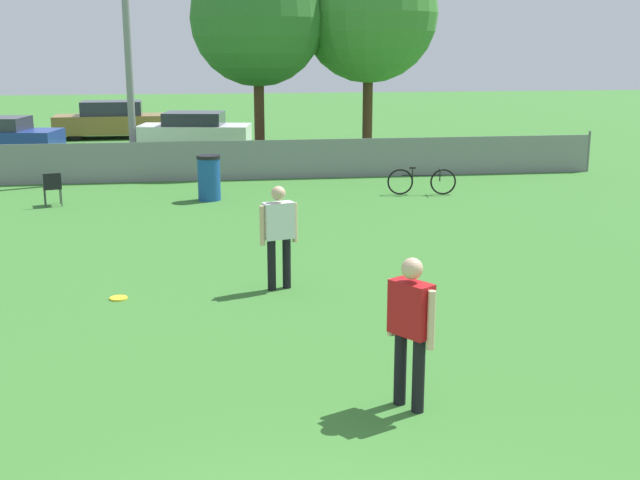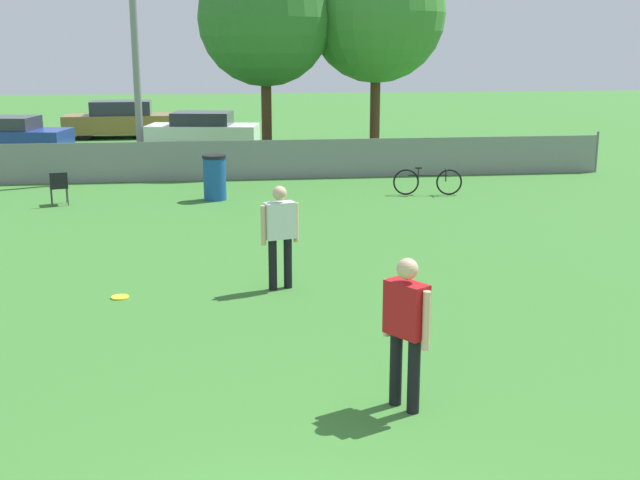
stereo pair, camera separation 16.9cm
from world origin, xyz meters
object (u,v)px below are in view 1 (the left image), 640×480
folding_chair_sideline (52,186)px  bicycle_sideline (422,181)px  parked_car_white (194,130)px  player_defender_red (411,322)px  tree_near_pole (258,19)px  player_receiver_white (279,230)px  trash_bin (209,178)px  frisbee_disc (118,298)px  tree_far_right (369,13)px  light_pole (125,1)px  parked_car_tan (113,120)px

folding_chair_sideline → bicycle_sideline: bearing=166.5°
bicycle_sideline → parked_car_white: bearing=126.4°
player_defender_red → tree_near_pole: bearing=147.4°
player_receiver_white → trash_bin: size_ratio=1.47×
folding_chair_sideline → frisbee_disc: bearing=91.6°
trash_bin → parked_car_white: parked_car_white is taller
player_receiver_white → folding_chair_sideline: player_receiver_white is taller
tree_far_right → player_defender_red: (-3.29, -18.09, -3.71)m
parked_car_white → folding_chair_sideline: bearing=-96.4°
light_pole → frisbee_disc: 12.37m
tree_near_pole → frisbee_disc: size_ratio=24.38×
tree_far_right → parked_car_white: size_ratio=1.59×
light_pole → folding_chair_sideline: size_ratio=10.34×
tree_near_pole → trash_bin: size_ratio=5.94×
parked_car_tan → player_defender_red: bearing=-79.4°
parked_car_tan → parked_car_white: parked_car_tan is taller
parked_car_tan → parked_car_white: (3.31, -3.63, -0.07)m
player_receiver_white → player_defender_red: size_ratio=1.00×
frisbee_disc → folding_chair_sideline: size_ratio=0.34×
folding_chair_sideline → parked_car_tan: size_ratio=0.17×
player_defender_red → folding_chair_sideline: (-5.54, 11.74, -0.47)m
player_receiver_white → parked_car_white: (-1.37, 18.19, -0.30)m
player_defender_red → frisbee_disc: (-3.35, 4.22, -0.93)m
player_defender_red → folding_chair_sideline: size_ratio=2.04×
tree_far_right → trash_bin: size_ratio=6.21×
frisbee_disc → parked_car_tan: (-2.26, 21.99, 0.70)m
trash_bin → parked_car_tan: size_ratio=0.24×
frisbee_disc → parked_car_white: 18.39m
light_pole → tree_near_pole: (3.73, 2.16, -0.38)m
tree_near_pole → parked_car_white: (-2.06, 4.83, -3.83)m
trash_bin → parked_car_white: (-0.40, 10.62, 0.09)m
player_defender_red → parked_car_white: size_ratio=0.38×
tree_near_pole → parked_car_tan: size_ratio=1.42×
player_defender_red → folding_chair_sideline: 12.99m
folding_chair_sideline → parked_car_white: bearing=-121.3°
frisbee_disc → player_receiver_white: bearing=3.8°
player_defender_red → bicycle_sideline: player_defender_red is taller
bicycle_sideline → folding_chair_sideline: bearing=-170.7°
parked_car_tan → bicycle_sideline: bearing=-59.1°
folding_chair_sideline → trash_bin: bearing=168.8°
tree_near_pole → player_defender_red: (0.23, -17.74, -3.52)m
tree_far_right → parked_car_tan: bearing=137.7°
player_receiver_white → tree_far_right: bearing=55.6°
parked_car_white → tree_near_pole: bearing=-56.6°
light_pole → parked_car_tan: (-1.65, 10.62, -4.13)m
tree_near_pole → folding_chair_sideline: size_ratio=8.25×
parked_car_white → tree_far_right: bearing=-28.5°
frisbee_disc → bicycle_sideline: (6.78, 7.70, 0.33)m
tree_far_right → player_receiver_white: bearing=-107.1°
player_receiver_white → folding_chair_sideline: (-4.62, 7.36, -0.47)m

